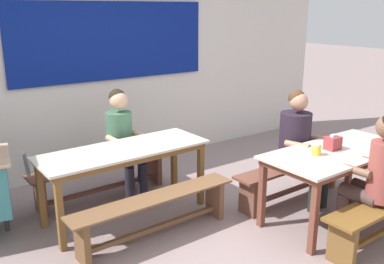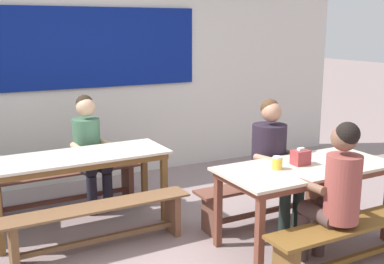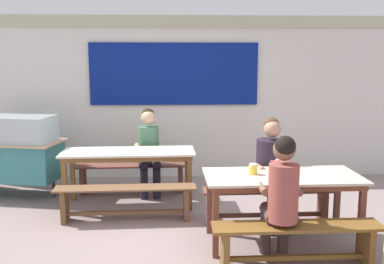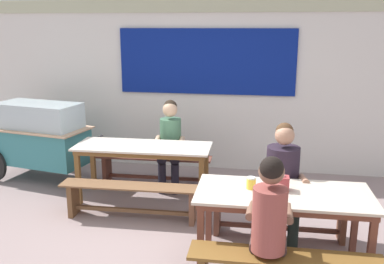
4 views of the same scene
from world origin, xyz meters
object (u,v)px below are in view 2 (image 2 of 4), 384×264
Objects in this scene: tissue_box at (301,157)px; condiment_jar at (277,163)px; bench_far_back at (67,184)px; person_right_near_table at (273,155)px; bench_near_front at (352,237)px; dining_table_near at (306,174)px; person_center_facing at (89,145)px; bench_far_front at (99,221)px; person_near_front at (336,189)px; dining_table_far at (79,163)px; bench_near_back at (266,194)px.

tissue_box reaches higher than condiment_jar.
bench_far_back is 14.55× the size of condiment_jar.
bench_near_front is at bearing -90.15° from person_right_near_table.
dining_table_near is 0.16m from tissue_box.
bench_near_front is at bearing -57.87° from person_center_facing.
person_right_near_table reaches higher than condiment_jar.
tissue_box is (-0.04, 0.63, 0.53)m from bench_near_front.
condiment_jar is (-0.28, -0.02, -0.01)m from tissue_box.
person_center_facing reaches higher than bench_far_front.
person_right_near_table reaches higher than bench_far_front.
person_right_near_table reaches higher than person_near_front.
bench_far_front is (-1.73, 0.73, -0.40)m from dining_table_near.
dining_table_near is at bearing -22.87° from bench_far_front.
tissue_box reaches higher than bench_near_front.
person_right_near_table reaches higher than bench_far_back.
person_near_front is at bearing -59.63° from person_center_facing.
bench_far_front is 1.91m from tissue_box.
dining_table_far is at bearing -114.87° from person_center_facing.
person_right_near_table reaches higher than dining_table_far.
tissue_box is at bearing -46.63° from bench_far_back.
condiment_jar is at bearing 173.49° from dining_table_near.
dining_table_near is at bearing -89.02° from bench_near_back.
bench_near_front is 0.86m from condiment_jar.
bench_far_front is 1.73m from bench_near_back.
bench_near_front is 1.26× the size of person_near_front.
person_near_front reaches higher than bench_near_front.
bench_near_back is 13.71× the size of condiment_jar.
bench_near_front is at bearing -89.02° from dining_table_near.
tissue_box is at bearing 93.46° from bench_near_front.
bench_far_back is at bearing 91.60° from bench_far_front.
condiment_jar reaches higher than bench_far_back.
condiment_jar is at bearing 107.56° from person_near_front.
person_near_front is (1.63, -2.40, 0.44)m from bench_far_back.
person_right_near_table is at bearing 56.79° from condiment_jar.
bench_near_front is at bearing -89.02° from bench_near_back.
person_center_facing is 7.99× the size of tissue_box.
dining_table_far is 15.35× the size of condiment_jar.
bench_far_back and bench_near_back have the same top height.
bench_near_back is 0.44m from person_right_near_table.
dining_table_far is 1.93m from person_right_near_table.
tissue_box reaches higher than bench_near_back.
bench_far_back is (-0.02, 0.58, -0.40)m from dining_table_far.
bench_near_back is 2.00m from person_center_facing.
person_right_near_table is (0.14, 1.03, 0.01)m from person_near_front.
condiment_jar is at bearing -25.99° from bench_far_front.
person_right_near_table is at bearing -6.89° from bench_far_front.
person_center_facing reaches higher than bench_far_back.
person_near_front is at bearing -104.47° from dining_table_near.
bench_far_back is 0.98× the size of bench_far_front.
bench_near_front is (1.78, -2.47, 0.01)m from bench_far_back.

